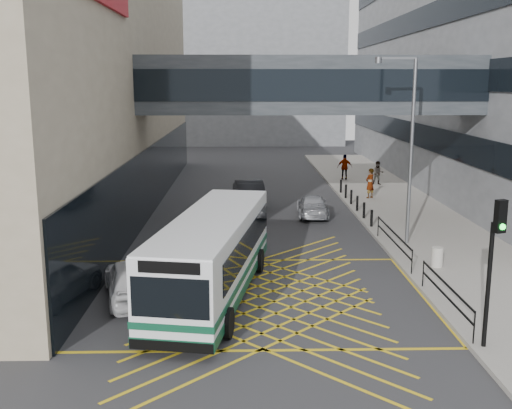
{
  "coord_description": "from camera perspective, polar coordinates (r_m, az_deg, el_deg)",
  "views": [
    {
      "loc": [
        -0.56,
        -20.65,
        7.63
      ],
      "look_at": [
        0.0,
        4.0,
        2.6
      ],
      "focal_mm": 42.0,
      "sensor_mm": 36.0,
      "label": 1
    }
  ],
  "objects": [
    {
      "name": "street_lamp",
      "position": [
        28.48,
        14.24,
        5.99
      ],
      "size": [
        1.95,
        0.33,
        8.6
      ],
      "rotation": [
        0.0,
        0.0,
        0.05
      ],
      "color": "slate",
      "rests_on": "pavement"
    },
    {
      "name": "car_white",
      "position": [
        21.9,
        -11.68,
        -6.94
      ],
      "size": [
        3.24,
        5.26,
        1.56
      ],
      "primitive_type": "imported",
      "rotation": [
        0.0,
        0.0,
        3.41
      ],
      "color": "silver",
      "rests_on": "ground"
    },
    {
      "name": "building_far",
      "position": [
        80.68,
        -2.39,
        12.49
      ],
      "size": [
        28.0,
        16.0,
        18.0
      ],
      "primitive_type": "cube",
      "color": "slate",
      "rests_on": "ground"
    },
    {
      "name": "box_junction",
      "position": [
        22.02,
        0.24,
        -8.73
      ],
      "size": [
        12.0,
        9.0,
        0.01
      ],
      "color": "gold",
      "rests_on": "ground"
    },
    {
      "name": "car_dark",
      "position": [
        38.24,
        -0.72,
        1.24
      ],
      "size": [
        2.47,
        5.29,
        1.61
      ],
      "primitive_type": "imported",
      "rotation": [
        0.0,
        0.0,
        3.23
      ],
      "color": "black",
      "rests_on": "ground"
    },
    {
      "name": "pavement",
      "position": [
        37.68,
        13.42,
        -0.35
      ],
      "size": [
        6.0,
        54.0,
        0.16
      ],
      "primitive_type": "cube",
      "color": "gray",
      "rests_on": "ground"
    },
    {
      "name": "ground",
      "position": [
        22.02,
        0.24,
        -8.74
      ],
      "size": [
        120.0,
        120.0,
        0.0
      ],
      "primitive_type": "plane",
      "color": "#333335"
    },
    {
      "name": "skybridge",
      "position": [
        32.85,
        5.02,
        11.26
      ],
      "size": [
        20.0,
        4.1,
        3.0
      ],
      "color": "#353A3F",
      "rests_on": "ground"
    },
    {
      "name": "bus",
      "position": [
        21.68,
        -4.04,
        -4.63
      ],
      "size": [
        4.29,
        10.96,
        3.0
      ],
      "rotation": [
        0.0,
        0.0,
        -0.18
      ],
      "color": "white",
      "rests_on": "ground"
    },
    {
      "name": "kerb_railings",
      "position": [
        24.37,
        14.8,
        -4.95
      ],
      "size": [
        0.05,
        12.54,
        1.0
      ],
      "color": "black",
      "rests_on": "pavement"
    },
    {
      "name": "litter_bin",
      "position": [
        25.9,
        16.87,
        -4.8
      ],
      "size": [
        0.47,
        0.47,
        0.81
      ],
      "primitive_type": "cylinder",
      "color": "#ADA89E",
      "rests_on": "pavement"
    },
    {
      "name": "pedestrian_b",
      "position": [
        45.49,
        11.56,
        2.95
      ],
      "size": [
        0.86,
        0.52,
        1.74
      ],
      "primitive_type": "imported",
      "rotation": [
        0.0,
        0.0,
        -0.03
      ],
      "color": "gray",
      "rests_on": "pavement"
    },
    {
      "name": "pedestrian_c",
      "position": [
        47.42,
        8.46,
        3.54
      ],
      "size": [
        1.22,
        0.69,
        1.96
      ],
      "primitive_type": "imported",
      "rotation": [
        0.0,
        0.0,
        3.03
      ],
      "color": "gray",
      "rests_on": "pavement"
    },
    {
      "name": "pedestrian_a",
      "position": [
        40.04,
        10.8,
        1.99
      ],
      "size": [
        0.96,
        0.92,
        1.96
      ],
      "primitive_type": "imported",
      "rotation": [
        0.0,
        0.0,
        3.82
      ],
      "color": "gray",
      "rests_on": "pavement"
    },
    {
      "name": "bollards",
      "position": [
        36.97,
        9.34,
        0.43
      ],
      "size": [
        0.14,
        10.14,
        0.9
      ],
      "color": "black",
      "rests_on": "pavement"
    },
    {
      "name": "traffic_light",
      "position": [
        17.94,
        21.74,
        -4.28
      ],
      "size": [
        0.35,
        0.52,
        4.35
      ],
      "rotation": [
        0.0,
        0.0,
        0.34
      ],
      "color": "black",
      "rests_on": "pavement"
    },
    {
      "name": "car_silver",
      "position": [
        34.88,
        5.41,
        -0.06
      ],
      "size": [
        1.99,
        4.28,
        1.31
      ],
      "primitive_type": "imported",
      "rotation": [
        0.0,
        0.0,
        3.09
      ],
      "color": "#9EA1A7",
      "rests_on": "ground"
    }
  ]
}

